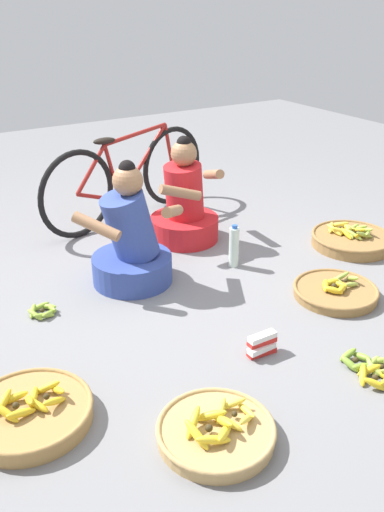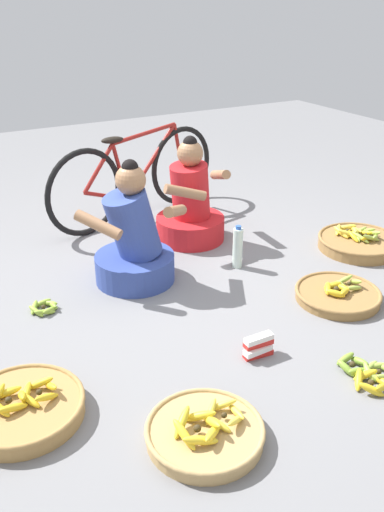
% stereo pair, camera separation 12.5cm
% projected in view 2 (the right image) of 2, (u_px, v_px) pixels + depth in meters
% --- Properties ---
extents(ground_plane, '(10.00, 10.00, 0.00)m').
position_uv_depth(ground_plane, '(177.00, 294.00, 3.46)').
color(ground_plane, slate).
extents(vendor_woman_front, '(0.76, 0.52, 0.82)m').
position_uv_depth(vendor_woman_front, '(134.00, 244.00, 3.52)').
color(vendor_woman_front, '#334793').
rests_on(vendor_woman_front, ground).
extents(vendor_woman_behind, '(0.65, 0.52, 0.80)m').
position_uv_depth(vendor_woman_behind, '(191.00, 208.00, 4.12)').
color(vendor_woman_behind, red).
rests_on(vendor_woman_behind, ground).
extents(bicycle_leaning, '(1.65, 0.50, 0.73)m').
position_uv_depth(bicycle_leaning, '(136.00, 177.00, 4.47)').
color(bicycle_leaning, black).
rests_on(bicycle_leaning, ground).
extents(banana_basket_front_left, '(0.56, 0.56, 0.15)m').
position_uv_depth(banana_basket_front_left, '(22.00, 407.00, 2.45)').
color(banana_basket_front_left, '#A87F47').
rests_on(banana_basket_front_left, ground).
extents(banana_basket_front_center, '(0.60, 0.60, 0.16)m').
position_uv_depth(banana_basket_front_center, '(359.00, 242.00, 4.04)').
color(banana_basket_front_center, olive).
rests_on(banana_basket_front_center, ground).
extents(banana_basket_mid_right, '(0.52, 0.52, 0.15)m').
position_uv_depth(banana_basket_mid_right, '(205.00, 432.00, 2.32)').
color(banana_basket_mid_right, tan).
rests_on(banana_basket_mid_right, ground).
extents(banana_basket_back_right, '(0.53, 0.53, 0.12)m').
position_uv_depth(banana_basket_back_right, '(338.00, 294.00, 3.38)').
color(banana_basket_back_right, olive).
rests_on(banana_basket_back_right, ground).
extents(loose_bananas_front_right, '(0.19, 0.19, 0.06)m').
position_uv_depth(loose_bananas_front_right, '(44.00, 307.00, 3.27)').
color(loose_bananas_front_right, '#8CAD38').
rests_on(loose_bananas_front_right, ground).
extents(loose_bananas_back_left, '(0.29, 0.32, 0.08)m').
position_uv_depth(loose_bananas_back_left, '(369.00, 374.00, 2.70)').
color(loose_bananas_back_left, gold).
rests_on(loose_bananas_back_left, ground).
extents(water_bottle, '(0.07, 0.07, 0.31)m').
position_uv_depth(water_bottle, '(238.00, 248.00, 3.74)').
color(water_bottle, silver).
rests_on(water_bottle, ground).
extents(packet_carton_stack, '(0.18, 0.07, 0.12)m').
position_uv_depth(packet_carton_stack, '(258.00, 346.00, 2.85)').
color(packet_carton_stack, red).
rests_on(packet_carton_stack, ground).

